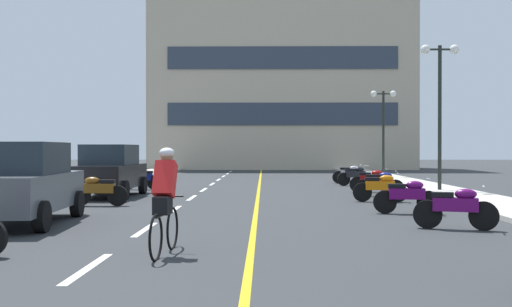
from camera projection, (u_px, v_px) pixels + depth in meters
name	position (u px, v px, depth m)	size (l,w,h in m)	color
ground_plane	(252.00, 192.00, 23.32)	(140.00, 140.00, 0.00)	#2D3033
curb_left	(91.00, 185.00, 26.41)	(2.40, 72.00, 0.12)	#B7B2A8
curb_right	(417.00, 186.00, 26.22)	(2.40, 72.00, 0.12)	#B7B2A8
lane_dash_1	(88.00, 268.00, 8.34)	(0.14, 2.20, 0.01)	silver
lane_dash_2	(145.00, 229.00, 12.34)	(0.14, 2.20, 0.01)	silver
lane_dash_3	(174.00, 210.00, 16.34)	(0.14, 2.20, 0.01)	silver
lane_dash_4	(192.00, 198.00, 20.34)	(0.14, 2.20, 0.01)	silver
lane_dash_5	(204.00, 190.00, 24.34)	(0.14, 2.20, 0.01)	silver
lane_dash_6	(212.00, 184.00, 28.34)	(0.14, 2.20, 0.01)	silver
lane_dash_7	(219.00, 180.00, 32.34)	(0.14, 2.20, 0.01)	silver
lane_dash_8	(224.00, 176.00, 36.34)	(0.14, 2.20, 0.01)	silver
lane_dash_9	(228.00, 174.00, 40.34)	(0.14, 2.20, 0.01)	silver
lane_dash_10	(231.00, 171.00, 44.34)	(0.14, 2.20, 0.01)	silver
lane_dash_11	(234.00, 170.00, 48.34)	(0.14, 2.20, 0.01)	silver
centre_line_yellow	(259.00, 187.00, 26.31)	(0.12, 66.00, 0.01)	gold
office_building	(281.00, 82.00, 51.20)	(21.70, 8.05, 14.82)	#BCAD93
street_lamp_mid	(440.00, 85.00, 22.69)	(1.46, 0.36, 5.52)	black
street_lamp_far	(383.00, 113.00, 34.03)	(1.46, 0.36, 4.88)	black
parked_car_near	(22.00, 183.00, 13.23)	(2.13, 4.30, 1.82)	black
parked_car_mid	(110.00, 170.00, 20.85)	(1.97, 4.22, 1.82)	black
motorcycle_3	(456.00, 207.00, 12.33)	(1.65, 0.75, 0.92)	black
motorcycle_4	(407.00, 196.00, 15.32)	(1.70, 0.60, 0.92)	black
motorcycle_5	(99.00, 190.00, 17.45)	(1.70, 0.60, 0.92)	black
motorcycle_6	(380.00, 187.00, 18.77)	(1.70, 0.60, 0.92)	black
motorcycle_7	(380.00, 183.00, 20.95)	(1.69, 0.61, 0.92)	black
motorcycle_8	(372.00, 180.00, 22.94)	(1.70, 0.60, 0.92)	black
motorcycle_9	(141.00, 178.00, 24.48)	(1.70, 0.60, 0.92)	black
motorcycle_10	(356.00, 175.00, 27.12)	(1.69, 0.61, 0.92)	black
motorcycle_11	(350.00, 174.00, 28.90)	(1.70, 0.60, 0.92)	black
cyclist_rider	(165.00, 198.00, 9.43)	(0.42, 1.77, 1.71)	black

